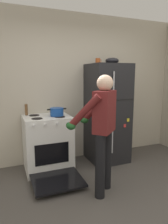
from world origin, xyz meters
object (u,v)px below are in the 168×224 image
at_px(coffee_mug, 98,61).
at_px(pepper_mill, 26,110).
at_px(refrigerator, 107,113).
at_px(person_cook, 102,125).
at_px(mixing_bowl, 112,61).
at_px(red_pot, 57,112).
at_px(stove_range, 48,144).

relative_size(coffee_mug, pepper_mill, 0.61).
bearing_deg(coffee_mug, refrigerator, -15.83).
relative_size(person_cook, mixing_bowl, 6.55).
distance_m(person_cook, red_pot, 0.99).
relative_size(refrigerator, pepper_mill, 9.74).
xyz_separation_m(person_cook, pepper_mill, (-0.82, 1.17, 0.07)).
relative_size(person_cook, coffee_mug, 14.28).
xyz_separation_m(red_pot, coffee_mug, (0.79, 0.10, 0.84)).
bearing_deg(stove_range, coffee_mug, 4.10).
relative_size(stove_range, mixing_bowl, 5.05).
bearing_deg(person_cook, pepper_mill, 125.16).
bearing_deg(person_cook, stove_range, 118.82).
bearing_deg(refrigerator, person_cook, -121.98).
xyz_separation_m(refrigerator, pepper_mill, (-1.43, 0.20, 0.13)).
bearing_deg(stove_range, pepper_mill, 143.98).
bearing_deg(refrigerator, red_pot, -177.06).
bearing_deg(stove_range, person_cook, -61.18).
relative_size(stove_range, pepper_mill, 6.70).
distance_m(refrigerator, red_pot, 0.97).
distance_m(refrigerator, pepper_mill, 1.45).
bearing_deg(mixing_bowl, stove_range, -179.14).
height_order(stove_range, coffee_mug, coffee_mug).
distance_m(person_cook, pepper_mill, 1.43).
distance_m(refrigerator, person_cook, 1.14).
height_order(stove_range, person_cook, person_cook).
distance_m(stove_range, pepper_mill, 0.68).
relative_size(red_pot, pepper_mill, 1.74).
height_order(refrigerator, stove_range, refrigerator).
xyz_separation_m(refrigerator, stove_range, (-1.13, -0.02, -0.44)).
bearing_deg(person_cook, refrigerator, 58.02).
distance_m(red_pot, mixing_bowl, 1.35).
bearing_deg(person_cook, coffee_mug, 67.25).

